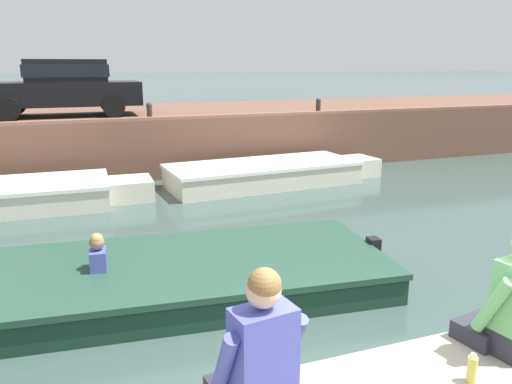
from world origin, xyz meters
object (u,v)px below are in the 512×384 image
bottle_drink (472,369)px  boat_moored_central_cream (272,173)px  car_left_inner_black (64,85)px  mooring_bollard_east (318,105)px  mooring_bollard_mid (149,110)px  person_seated_right (512,303)px  motorboat_passing (147,280)px  person_seated_left (259,360)px

bottle_drink → boat_moored_central_cream: bearing=75.7°
car_left_inner_black → boat_moored_central_cream: bearing=-35.6°
mooring_bollard_east → bottle_drink: 12.00m
mooring_bollard_mid → person_seated_right: bearing=-85.2°
motorboat_passing → person_seated_right: bearing=-61.2°
person_seated_right → person_seated_left: bearing=-178.9°
car_left_inner_black → mooring_bollard_mid: 2.78m
car_left_inner_black → bottle_drink: (2.42, -12.85, -1.40)m
motorboat_passing → bottle_drink: (1.56, -4.02, 0.82)m
boat_moored_central_cream → mooring_bollard_east: size_ratio=13.17×
motorboat_passing → person_seated_right: 4.48m
boat_moored_central_cream → motorboat_passing: size_ratio=0.81×
motorboat_passing → person_seated_left: person_seated_left is taller
mooring_bollard_east → person_seated_right: size_ratio=0.46×
mooring_bollard_mid → mooring_bollard_east: 4.93m
mooring_bollard_mid → bottle_drink: bearing=-88.1°
person_seated_left → person_seated_right: (1.96, 0.04, 0.00)m
mooring_bollard_east → person_seated_left: bearing=-118.8°
mooring_bollard_mid → mooring_bollard_east: size_ratio=1.00×
boat_moored_central_cream → car_left_inner_black: car_left_inner_black is taller
mooring_bollard_mid → motorboat_passing: bearing=-99.6°
boat_moored_central_cream → bottle_drink: size_ratio=28.74×
car_left_inner_black → mooring_bollard_east: car_left_inner_black is taller
boat_moored_central_cream → car_left_inner_black: (-4.83, 3.45, 2.15)m
boat_moored_central_cream → bottle_drink: 9.73m
boat_moored_central_cream → bottle_drink: (-2.40, -9.40, 0.76)m
boat_moored_central_cream → mooring_bollard_mid: 3.59m
motorboat_passing → mooring_bollard_east: size_ratio=16.20×
mooring_bollard_mid → person_seated_right: (0.91, -10.85, -0.51)m
car_left_inner_black → mooring_bollard_mid: car_left_inner_black is taller
motorboat_passing → person_seated_left: (0.13, -3.85, 1.10)m
boat_moored_central_cream → person_seated_left: size_ratio=6.07×
mooring_bollard_east → mooring_bollard_mid: bearing=180.0°
motorboat_passing → person_seated_left: 4.00m
person_seated_left → bottle_drink: (1.43, -0.18, -0.28)m
car_left_inner_black → person_seated_left: car_left_inner_black is taller
person_seated_left → boat_moored_central_cream: bearing=67.4°
person_seated_left → bottle_drink: 1.47m
car_left_inner_black → motorboat_passing: bearing=-84.4°
motorboat_passing → mooring_bollard_east: 9.47m
mooring_bollard_mid → bottle_drink: (0.38, -11.07, -0.79)m
mooring_bollard_mid → bottle_drink: size_ratio=2.18×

